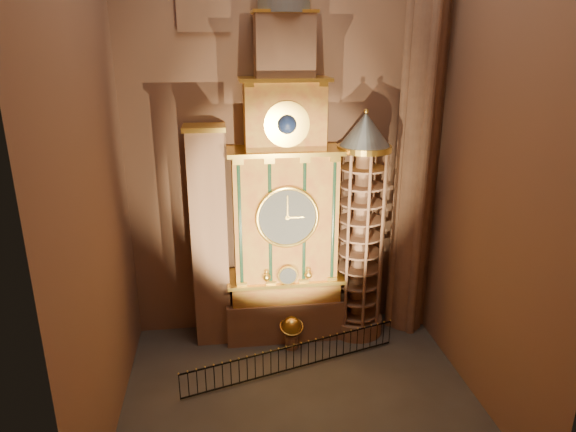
{
  "coord_description": "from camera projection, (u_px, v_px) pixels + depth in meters",
  "views": [
    {
      "loc": [
        -2.75,
        -16.86,
        13.53
      ],
      "look_at": [
        -0.1,
        3.0,
        6.7
      ],
      "focal_mm": 32.0,
      "sensor_mm": 36.0,
      "label": 1
    }
  ],
  "objects": [
    {
      "name": "floor",
      "position": [
        300.0,
        398.0,
        20.53
      ],
      "size": [
        14.0,
        14.0,
        0.0
      ],
      "primitive_type": "plane",
      "color": "#383330",
      "rests_on": "ground"
    },
    {
      "name": "celestial_globe",
      "position": [
        292.0,
        330.0,
        23.62
      ],
      "size": [
        1.13,
        1.07,
        1.58
      ],
      "color": "#8C634C",
      "rests_on": "floor"
    },
    {
      "name": "wall_left",
      "position": [
        83.0,
        126.0,
        16.1
      ],
      "size": [
        0.0,
        22.0,
        22.0
      ],
      "primitive_type": "plane",
      "rotation": [
        1.57,
        0.0,
        1.57
      ],
      "color": "#875C49",
      "rests_on": "floor"
    },
    {
      "name": "portrait_tower",
      "position": [
        210.0,
        238.0,
        23.11
      ],
      "size": [
        1.8,
        1.6,
        10.2
      ],
      "color": "#8C634C",
      "rests_on": "floor"
    },
    {
      "name": "wall_right",
      "position": [
        501.0,
        118.0,
        17.85
      ],
      "size": [
        0.0,
        22.0,
        22.0
      ],
      "primitive_type": "plane",
      "rotation": [
        1.57,
        0.0,
        -1.57
      ],
      "color": "#875C49",
      "rests_on": "floor"
    },
    {
      "name": "wall_back",
      "position": [
        281.0,
        102.0,
        22.6
      ],
      "size": [
        22.0,
        0.0,
        22.0
      ],
      "primitive_type": "plane",
      "rotation": [
        1.57,
        0.0,
        0.0
      ],
      "color": "#875C49",
      "rests_on": "floor"
    },
    {
      "name": "stair_turret",
      "position": [
        360.0,
        230.0,
        23.67
      ],
      "size": [
        2.5,
        2.5,
        10.8
      ],
      "color": "#8C634C",
      "rests_on": "floor"
    },
    {
      "name": "gothic_pier",
      "position": [
        422.0,
        102.0,
        22.43
      ],
      "size": [
        2.04,
        2.04,
        22.0
      ],
      "color": "#8C634C",
      "rests_on": "floor"
    },
    {
      "name": "iron_railing",
      "position": [
        294.0,
        357.0,
        22.06
      ],
      "size": [
        9.49,
        2.85,
        1.18
      ],
      "color": "black",
      "rests_on": "floor"
    },
    {
      "name": "astronomical_clock",
      "position": [
        284.0,
        202.0,
        23.03
      ],
      "size": [
        5.6,
        2.41,
        16.7
      ],
      "color": "#8C634C",
      "rests_on": "floor"
    }
  ]
}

